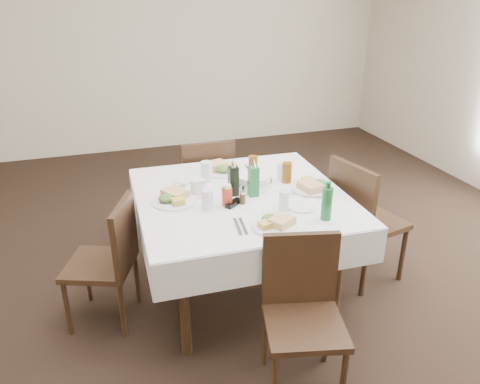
{
  "coord_description": "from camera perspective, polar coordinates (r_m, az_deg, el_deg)",
  "views": [
    {
      "loc": [
        -0.8,
        -2.48,
        2.01
      ],
      "look_at": [
        0.02,
        0.07,
        0.8
      ],
      "focal_mm": 35.0,
      "sensor_mm": 36.0,
      "label": 1
    }
  ],
  "objects": [
    {
      "name": "cutlery_n",
      "position": [
        3.41,
        1.18,
        2.85
      ],
      "size": [
        0.06,
        0.17,
        0.01
      ],
      "color": "silver",
      "rests_on": "dining_table"
    },
    {
      "name": "green_bottle",
      "position": [
        2.69,
        10.54,
        -1.34
      ],
      "size": [
        0.06,
        0.06,
        0.23
      ],
      "color": "#1B6832",
      "rests_on": "dining_table"
    },
    {
      "name": "water_w",
      "position": [
        2.79,
        -4.0,
        -0.96
      ],
      "size": [
        0.07,
        0.07,
        0.12
      ],
      "color": "silver",
      "rests_on": "dining_table"
    },
    {
      "name": "cutlery_w",
      "position": [
        3.11,
        -7.92,
        0.49
      ],
      "size": [
        0.16,
        0.07,
        0.01
      ],
      "color": "silver",
      "rests_on": "dining_table"
    },
    {
      "name": "oil_cruet_dark",
      "position": [
        2.95,
        -0.82,
        1.53
      ],
      "size": [
        0.06,
        0.06,
        0.24
      ],
      "color": "black",
      "rests_on": "dining_table"
    },
    {
      "name": "bread_basket",
      "position": [
        3.11,
        1.67,
        1.38
      ],
      "size": [
        0.25,
        0.25,
        0.08
      ],
      "color": "silver",
      "rests_on": "dining_table"
    },
    {
      "name": "iced_tea_a",
      "position": [
        3.3,
        1.61,
        3.32
      ],
      "size": [
        0.06,
        0.06,
        0.13
      ],
      "color": "brown",
      "rests_on": "dining_table"
    },
    {
      "name": "cutlery_e",
      "position": [
        2.99,
        9.34,
        -0.64
      ],
      "size": [
        0.18,
        0.12,
        0.01
      ],
      "color": "silver",
      "rests_on": "dining_table"
    },
    {
      "name": "sunglasses",
      "position": [
        2.85,
        -0.79,
        -1.38
      ],
      "size": [
        0.12,
        0.11,
        0.03
      ],
      "color": "black",
      "rests_on": "dining_table"
    },
    {
      "name": "meal_east",
      "position": [
        3.1,
        8.77,
        0.73
      ],
      "size": [
        0.29,
        0.29,
        0.06
      ],
      "color": "white",
      "rests_on": "dining_table"
    },
    {
      "name": "water_e",
      "position": [
        3.2,
        5.15,
        2.42
      ],
      "size": [
        0.07,
        0.07,
        0.12
      ],
      "color": "silver",
      "rests_on": "dining_table"
    },
    {
      "name": "water_s",
      "position": [
        2.79,
        5.43,
        -1.0
      ],
      "size": [
        0.06,
        0.06,
        0.12
      ],
      "color": "silver",
      "rests_on": "dining_table"
    },
    {
      "name": "chair_south",
      "position": [
        2.51,
        7.58,
        -13.34
      ],
      "size": [
        0.48,
        0.48,
        0.84
      ],
      "color": "black",
      "rests_on": "ground"
    },
    {
      "name": "meal_west",
      "position": [
        2.92,
        -8.11,
        -0.75
      ],
      "size": [
        0.28,
        0.28,
        0.06
      ],
      "color": "white",
      "rests_on": "dining_table"
    },
    {
      "name": "side_plate_a",
      "position": [
        3.23,
        -6.62,
        1.53
      ],
      "size": [
        0.16,
        0.16,
        0.01
      ],
      "color": "white",
      "rests_on": "dining_table"
    },
    {
      "name": "chair_west",
      "position": [
        3.0,
        -15.42,
        -7.44
      ],
      "size": [
        0.51,
        0.51,
        0.83
      ],
      "color": "black",
      "rests_on": "ground"
    },
    {
      "name": "salt_shaker",
      "position": [
        2.98,
        -0.23,
        0.28
      ],
      "size": [
        0.03,
        0.03,
        0.07
      ],
      "color": "white",
      "rests_on": "dining_table"
    },
    {
      "name": "sugar_caddy",
      "position": [
        3.0,
        5.73,
        0.07
      ],
      "size": [
        0.09,
        0.07,
        0.04
      ],
      "color": "white",
      "rests_on": "dining_table"
    },
    {
      "name": "ketchup_bottle",
      "position": [
        2.83,
        -1.57,
        -0.46
      ],
      "size": [
        0.06,
        0.06,
        0.14
      ],
      "color": "#A92B16",
      "rests_on": "dining_table"
    },
    {
      "name": "ground_plane",
      "position": [
        3.29,
        0.11,
        -13.35
      ],
      "size": [
        7.0,
        7.0,
        0.0
      ],
      "primitive_type": "plane",
      "color": "black"
    },
    {
      "name": "meal_south",
      "position": [
        2.61,
        4.26,
        -3.8
      ],
      "size": [
        0.26,
        0.26,
        0.06
      ],
      "color": "white",
      "rests_on": "dining_table"
    },
    {
      "name": "oil_cruet_green",
      "position": [
        2.94,
        1.65,
        1.46
      ],
      "size": [
        0.06,
        0.06,
        0.25
      ],
      "color": "#1B6832",
      "rests_on": "dining_table"
    },
    {
      "name": "side_plate_b",
      "position": [
        2.85,
        7.54,
        -1.79
      ],
      "size": [
        0.17,
        0.17,
        0.01
      ],
      "color": "white",
      "rests_on": "dining_table"
    },
    {
      "name": "room_shell",
      "position": [
        2.62,
        0.14,
        17.76
      ],
      "size": [
        6.04,
        7.04,
        2.8
      ],
      "color": "beige",
      "rests_on": "ground"
    },
    {
      "name": "chair_east",
      "position": [
        3.37,
        14.45,
        -2.71
      ],
      "size": [
        0.52,
        0.52,
        0.92
      ],
      "color": "black",
      "rests_on": "ground"
    },
    {
      "name": "cutlery_s",
      "position": [
        2.6,
        0.06,
        -4.26
      ],
      "size": [
        0.07,
        0.21,
        0.01
      ],
      "color": "silver",
      "rests_on": "dining_table"
    },
    {
      "name": "iced_tea_b",
      "position": [
        3.17,
        5.72,
        2.38
      ],
      "size": [
        0.07,
        0.07,
        0.14
      ],
      "color": "brown",
      "rests_on": "dining_table"
    },
    {
      "name": "water_n",
      "position": [
        3.18,
        -4.11,
        2.5
      ],
      "size": [
        0.08,
        0.08,
        0.14
      ],
      "color": "silver",
      "rests_on": "dining_table"
    },
    {
      "name": "coffee_mug",
      "position": [
        2.99,
        -5.18,
        0.54
      ],
      "size": [
        0.15,
        0.14,
        0.1
      ],
      "color": "white",
      "rests_on": "dining_table"
    },
    {
      "name": "dining_table",
      "position": [
        3.03,
        0.16,
        -1.69
      ],
      "size": [
        1.35,
        1.35,
        0.76
      ],
      "color": "black",
      "rests_on": "ground"
    },
    {
      "name": "chair_north",
      "position": [
        3.83,
        -4.03,
        1.08
      ],
      "size": [
        0.43,
        0.43,
        0.89
      ],
      "color": "black",
      "rests_on": "ground"
    },
    {
      "name": "pepper_shaker",
      "position": [
        2.86,
        0.31,
        -0.69
      ],
      "size": [
        0.04,
        0.04,
        0.08
      ],
      "color": "#40321D",
      "rests_on": "dining_table"
    },
    {
      "name": "meal_north",
      "position": [
        3.36,
        -2.31,
        2.9
      ],
      "size": [
        0.29,
        0.29,
        0.06
      ],
      "color": "white",
      "rests_on": "dining_table"
    }
  ]
}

